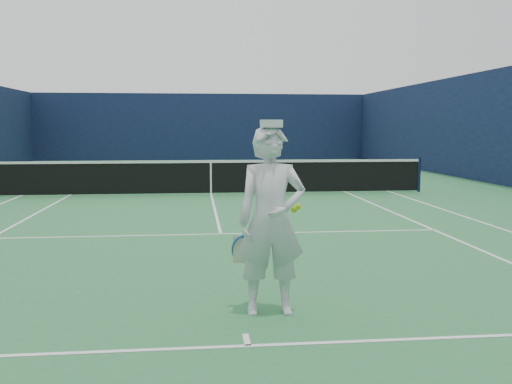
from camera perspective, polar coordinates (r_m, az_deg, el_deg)
The scene contains 5 objects.
ground at distance 16.96m, azimuth -4.52°, elevation -0.22°, with size 80.00×80.00×0.00m, color #2C753F.
court_markings at distance 16.96m, azimuth -4.52°, elevation -0.21°, with size 11.03×23.83×0.01m.
windscreen_fence at distance 16.84m, azimuth -4.58°, elevation 6.55°, with size 20.12×36.12×4.00m.
tennis_net at distance 16.90m, azimuth -4.54°, elevation 1.64°, with size 12.88×0.09×1.07m.
tennis_player at distance 6.01m, azimuth 1.51°, elevation -2.83°, with size 0.79×0.49×2.05m.
Camera 1 is at (-0.46, -16.84, 1.98)m, focal length 40.00 mm.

